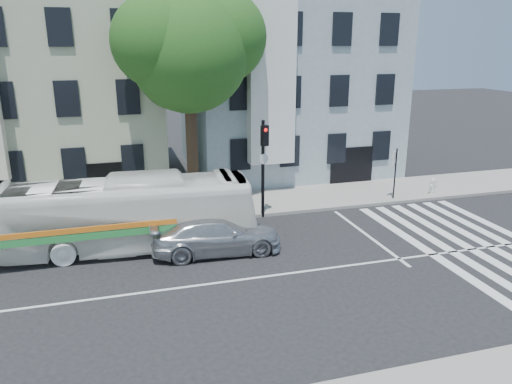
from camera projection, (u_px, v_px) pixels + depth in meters
name	position (u px, v px, depth m)	size (l,w,h in m)	color
ground	(234.00, 281.00, 17.36)	(120.00, 120.00, 0.00)	black
sidewalk_far	(196.00, 208.00, 24.69)	(80.00, 4.00, 0.15)	gray
building_left	(47.00, 88.00, 27.69)	(12.00, 10.00, 11.00)	#A7AF92
building_right	(284.00, 82.00, 31.42)	(12.00, 10.00, 11.00)	#8898A2
street_tree	(189.00, 45.00, 23.13)	(7.30, 5.90, 11.10)	#2D2116
bus	(120.00, 215.00, 19.56)	(10.61, 2.48, 2.96)	white
sedan	(216.00, 235.00, 19.52)	(5.10, 2.07, 1.48)	silver
hedge	(55.00, 220.00, 21.76)	(8.50, 0.84, 0.70)	#246621
traffic_signal	(264.00, 156.00, 22.72)	(0.46, 0.54, 4.60)	black
fire_hydrant	(433.00, 186.00, 26.68)	(0.48, 0.27, 0.84)	silver
far_sign_pole	(395.00, 167.00, 25.54)	(0.46, 0.24, 2.64)	black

